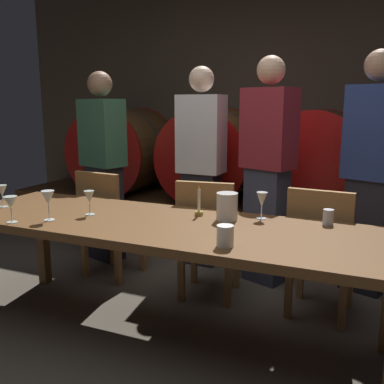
% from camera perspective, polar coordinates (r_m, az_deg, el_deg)
% --- Properties ---
extents(ground_plane, '(8.05, 8.05, 0.00)m').
position_cam_1_polar(ground_plane, '(2.57, -4.73, -21.29)').
color(ground_plane, '#4C443A').
extents(back_wall, '(6.19, 0.24, 2.72)m').
position_cam_1_polar(back_wall, '(4.79, 11.00, 10.98)').
color(back_wall, '#473A2D').
rests_on(back_wall, ground).
extents(barrel_shelf, '(5.57, 0.90, 0.41)m').
position_cam_1_polar(barrel_shelf, '(4.42, 8.89, -4.11)').
color(barrel_shelf, '#4C2D16').
rests_on(barrel_shelf, ground).
extents(wine_barrel_far_left, '(0.94, 0.89, 0.94)m').
position_cam_1_polar(wine_barrel_far_left, '(4.91, -9.02, 5.42)').
color(wine_barrel_far_left, '#513319').
rests_on(wine_barrel_far_left, barrel_shelf).
extents(wine_barrel_center_left, '(0.94, 0.89, 0.94)m').
position_cam_1_polar(wine_barrel_center_left, '(4.43, 2.95, 4.89)').
color(wine_barrel_center_left, brown).
rests_on(wine_barrel_center_left, barrel_shelf).
extents(wine_barrel_center_right, '(0.94, 0.89, 0.94)m').
position_cam_1_polar(wine_barrel_center_right, '(4.19, 16.30, 4.06)').
color(wine_barrel_center_right, '#513319').
rests_on(wine_barrel_center_right, barrel_shelf).
extents(dining_table, '(2.62, 0.81, 0.72)m').
position_cam_1_polar(dining_table, '(2.51, -3.81, -5.45)').
color(dining_table, brown).
rests_on(dining_table, ground).
extents(chair_left, '(0.44, 0.44, 0.88)m').
position_cam_1_polar(chair_left, '(3.51, -11.17, -3.55)').
color(chair_left, olive).
rests_on(chair_left, ground).
extents(chair_center, '(0.45, 0.45, 0.88)m').
position_cam_1_polar(chair_center, '(3.06, 2.13, -5.56)').
color(chair_center, olive).
rests_on(chair_center, ground).
extents(chair_right, '(0.43, 0.43, 0.88)m').
position_cam_1_polar(chair_right, '(2.91, 16.71, -7.01)').
color(chair_right, olive).
rests_on(chair_right, ground).
extents(guest_far_left, '(0.43, 0.34, 1.67)m').
position_cam_1_polar(guest_far_left, '(3.88, -11.70, 3.41)').
color(guest_far_left, black).
rests_on(guest_far_left, ground).
extents(guest_center_left, '(0.39, 0.25, 1.70)m').
position_cam_1_polar(guest_center_left, '(3.69, 1.22, 3.50)').
color(guest_center_left, black).
rests_on(guest_center_left, ground).
extents(guest_center_right, '(0.44, 0.36, 1.74)m').
position_cam_1_polar(guest_center_right, '(3.34, 9.99, 2.88)').
color(guest_center_right, '#33384C').
rests_on(guest_center_right, ground).
extents(guest_far_right, '(0.44, 0.36, 1.76)m').
position_cam_1_polar(guest_far_right, '(3.37, 22.74, 2.51)').
color(guest_far_right, black).
rests_on(guest_far_right, ground).
extents(candle_center, '(0.05, 0.05, 0.19)m').
position_cam_1_polar(candle_center, '(2.62, 0.93, -2.05)').
color(candle_center, olive).
rests_on(candle_center, dining_table).
extents(pitcher, '(0.13, 0.13, 0.16)m').
position_cam_1_polar(pitcher, '(2.52, 4.67, -1.93)').
color(pitcher, white).
rests_on(pitcher, dining_table).
extents(wine_glass_far_left, '(0.07, 0.07, 0.15)m').
position_cam_1_polar(wine_glass_far_left, '(3.09, -23.91, 0.06)').
color(wine_glass_far_left, silver).
rests_on(wine_glass_far_left, dining_table).
extents(wine_glass_left, '(0.08, 0.08, 0.15)m').
position_cam_1_polar(wine_glass_left, '(2.66, -22.94, -1.34)').
color(wine_glass_left, silver).
rests_on(wine_glass_left, dining_table).
extents(wine_glass_center, '(0.08, 0.08, 0.18)m').
position_cam_1_polar(wine_glass_center, '(2.63, -18.57, -0.84)').
color(wine_glass_center, white).
rests_on(wine_glass_center, dining_table).
extents(wine_glass_right, '(0.06, 0.06, 0.15)m').
position_cam_1_polar(wine_glass_right, '(2.70, -13.48, -0.77)').
color(wine_glass_right, silver).
rests_on(wine_glass_right, dining_table).
extents(wine_glass_far_right, '(0.07, 0.07, 0.16)m').
position_cam_1_polar(wine_glass_far_right, '(2.57, 9.26, -1.10)').
color(wine_glass_far_right, white).
rests_on(wine_glass_far_right, dining_table).
extents(cup_left, '(0.08, 0.08, 0.10)m').
position_cam_1_polar(cup_left, '(2.07, 4.43, -5.84)').
color(cup_left, white).
rests_on(cup_left, dining_table).
extents(cup_right, '(0.06, 0.06, 0.09)m').
position_cam_1_polar(cup_right, '(2.55, 17.63, -3.19)').
color(cup_right, silver).
rests_on(cup_right, dining_table).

